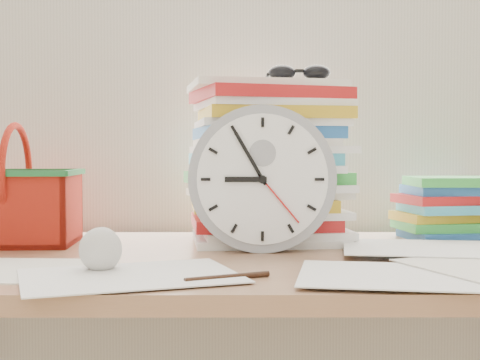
{
  "coord_description": "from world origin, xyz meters",
  "views": [
    {
      "loc": [
        -0.01,
        0.38,
        0.94
      ],
      "look_at": [
        -0.01,
        1.6,
        0.89
      ],
      "focal_mm": 50.0,
      "sensor_mm": 36.0,
      "label": 1
    }
  ],
  "objects_px": {
    "paper_stack": "(267,163)",
    "clock": "(262,179)",
    "desk": "(243,295)",
    "book_stack": "(448,208)",
    "basket": "(16,185)"
  },
  "relations": [
    {
      "from": "paper_stack",
      "to": "clock",
      "type": "xyz_separation_m",
      "value": [
        -0.02,
        -0.15,
        -0.03
      ]
    },
    {
      "from": "desk",
      "to": "paper_stack",
      "type": "height_order",
      "value": "paper_stack"
    },
    {
      "from": "paper_stack",
      "to": "book_stack",
      "type": "relative_size",
      "value": 1.43
    },
    {
      "from": "paper_stack",
      "to": "clock",
      "type": "height_order",
      "value": "paper_stack"
    },
    {
      "from": "clock",
      "to": "paper_stack",
      "type": "bearing_deg",
      "value": 83.44
    },
    {
      "from": "clock",
      "to": "basket",
      "type": "xyz_separation_m",
      "value": [
        -0.5,
        0.1,
        -0.02
      ]
    },
    {
      "from": "desk",
      "to": "clock",
      "type": "relative_size",
      "value": 5.04
    },
    {
      "from": "desk",
      "to": "paper_stack",
      "type": "xyz_separation_m",
      "value": [
        0.05,
        0.19,
        0.24
      ]
    },
    {
      "from": "paper_stack",
      "to": "basket",
      "type": "bearing_deg",
      "value": -174.94
    },
    {
      "from": "paper_stack",
      "to": "book_stack",
      "type": "xyz_separation_m",
      "value": [
        0.4,
        0.04,
        -0.1
      ]
    },
    {
      "from": "basket",
      "to": "desk",
      "type": "bearing_deg",
      "value": -19.79
    },
    {
      "from": "paper_stack",
      "to": "basket",
      "type": "xyz_separation_m",
      "value": [
        -0.52,
        -0.05,
        -0.05
      ]
    },
    {
      "from": "desk",
      "to": "paper_stack",
      "type": "bearing_deg",
      "value": 74.2
    },
    {
      "from": "clock",
      "to": "desk",
      "type": "bearing_deg",
      "value": -131.01
    },
    {
      "from": "clock",
      "to": "book_stack",
      "type": "xyz_separation_m",
      "value": [
        0.41,
        0.19,
        -0.07
      ]
    }
  ]
}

